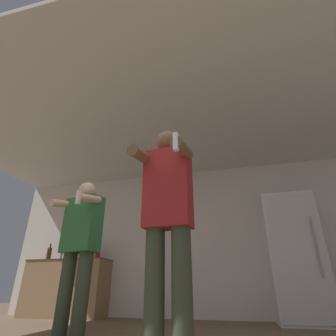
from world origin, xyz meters
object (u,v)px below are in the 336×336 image
refrigerator (294,256)px  person_woman_foreground (168,216)px  bottle_red_label (49,254)px  bottle_short_whiskey (98,251)px  bottle_brown_liquor (61,253)px  bottle_dark_rum (90,253)px  person_man_side (80,243)px

refrigerator → person_woman_foreground: 2.78m
bottle_red_label → bottle_short_whiskey: 1.02m
bottle_brown_liquor → bottle_dark_rum: (0.60, 0.00, -0.02)m
person_man_side → bottle_red_label: bearing=133.9°
refrigerator → person_woman_foreground: size_ratio=1.03×
bottle_short_whiskey → refrigerator: bearing=-1.5°
bottle_brown_liquor → person_woman_foreground: size_ratio=0.19×
bottle_red_label → bottle_short_whiskey: bearing=0.0°
bottle_brown_liquor → bottle_red_label: bottle_red_label is taller
bottle_brown_liquor → person_woman_foreground: bearing=-43.2°
bottle_short_whiskey → person_man_side: 2.08m
refrigerator → bottle_brown_liquor: (-4.01, 0.09, 0.17)m
bottle_red_label → bottle_dark_rum: size_ratio=1.09×
bottle_dark_rum → refrigerator: bearing=-1.4°
bottle_brown_liquor → bottle_red_label: size_ratio=0.99×
bottle_short_whiskey → person_woman_foreground: (1.95, -2.54, -0.10)m
bottle_dark_rum → person_woman_foreground: person_woman_foreground is taller
refrigerator → bottle_dark_rum: refrigerator is taller
refrigerator → bottle_red_label: size_ratio=5.51×
bottle_dark_rum → bottle_red_label: bearing=-180.0°
refrigerator → person_man_side: bearing=-143.2°
bottle_dark_rum → person_man_side: bearing=-63.0°
person_woman_foreground → person_man_side: bearing=150.8°
bottle_dark_rum → person_woman_foreground: (2.11, -2.54, -0.08)m
bottle_brown_liquor → bottle_red_label: 0.26m
bottle_short_whiskey → person_woman_foreground: person_woman_foreground is taller
person_woman_foreground → bottle_red_label: bearing=139.4°
person_woman_foreground → bottle_short_whiskey: bearing=127.5°
bottle_brown_liquor → bottle_short_whiskey: size_ratio=0.95×
bottle_brown_liquor → bottle_short_whiskey: bearing=0.0°
bottle_brown_liquor → bottle_dark_rum: bottle_brown_liquor is taller
refrigerator → bottle_dark_rum: (-3.41, 0.09, 0.16)m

